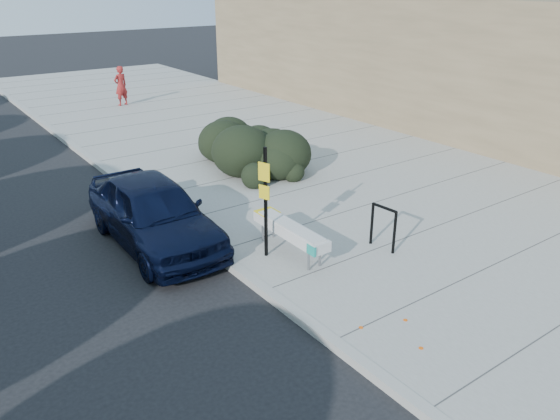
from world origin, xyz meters
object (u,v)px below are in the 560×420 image
(bike_rack, at_px, (383,223))
(sedan_navy, at_px, (154,212))
(bench, at_px, (290,230))
(sign_post, at_px, (265,196))
(pedestrian, at_px, (121,86))

(bike_rack, distance_m, sedan_navy, 5.22)
(sedan_navy, bearing_deg, bench, -48.46)
(bench, xyz_separation_m, bike_rack, (1.81, -1.04, 0.07))
(sign_post, xyz_separation_m, sedan_navy, (-1.59, 2.23, -0.75))
(bench, height_order, sedan_navy, sedan_navy)
(sign_post, height_order, sedan_navy, sign_post)
(bike_rack, xyz_separation_m, sedan_navy, (-3.91, 3.47, 0.04))
(bench, bearing_deg, bike_rack, -29.33)
(bike_rack, xyz_separation_m, pedestrian, (0.90, 18.06, 0.31))
(sign_post, relative_size, sedan_navy, 0.52)
(bike_rack, bearing_deg, pedestrian, 81.89)
(bike_rack, distance_m, sign_post, 2.75)
(sign_post, distance_m, pedestrian, 17.13)
(pedestrian, bearing_deg, bike_rack, 72.45)
(bench, distance_m, bike_rack, 2.09)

